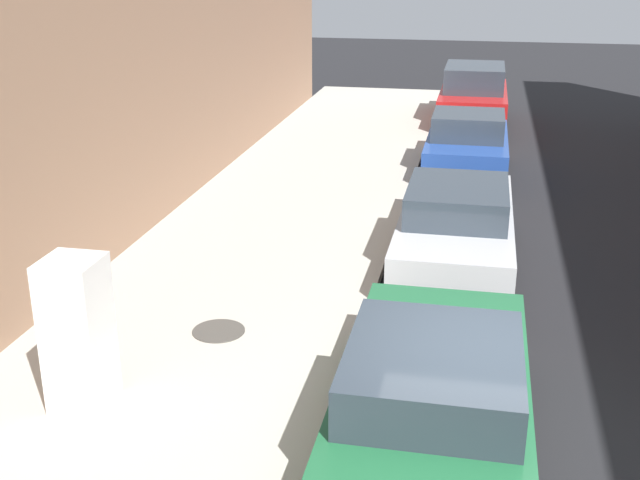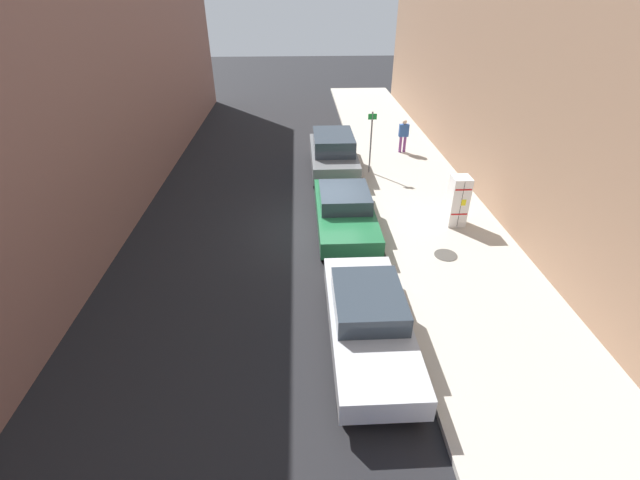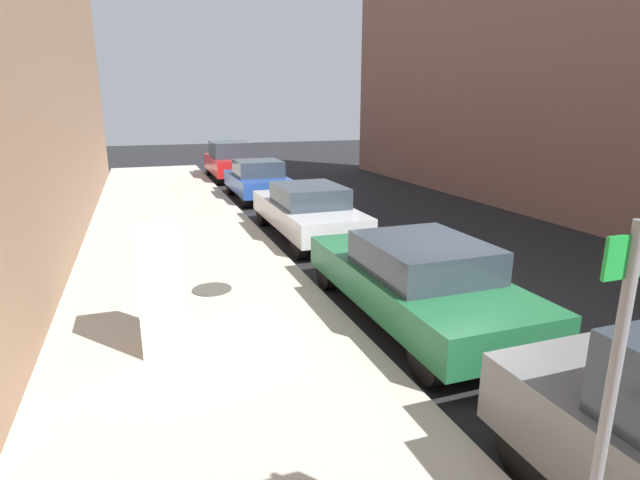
{
  "view_description": "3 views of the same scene",
  "coord_description": "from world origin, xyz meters",
  "px_view_note": "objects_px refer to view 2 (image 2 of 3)",
  "views": [
    {
      "loc": [
        -0.34,
        -7.02,
        4.96
      ],
      "look_at": [
        -2.3,
        2.57,
        1.38
      ],
      "focal_mm": 45.0,
      "sensor_mm": 36.0,
      "label": 1
    },
    {
      "loc": [
        0.85,
        12.93,
        7.42
      ],
      "look_at": [
        0.33,
        2.33,
        0.96
      ],
      "focal_mm": 24.0,
      "sensor_mm": 36.0,
      "label": 2
    },
    {
      "loc": [
        -4.58,
        -6.5,
        3.37
      ],
      "look_at": [
        -1.52,
        2.08,
        0.9
      ],
      "focal_mm": 28.0,
      "sensor_mm": 36.0,
      "label": 3
    }
  ],
  "objects_px": {
    "street_sign_post": "(371,139)",
    "discarded_refrigerator": "(458,201)",
    "parked_suv_gray": "(333,153)",
    "parked_sedan_silver": "(369,320)",
    "parked_sedan_green": "(345,210)",
    "pedestrian_walking_far": "(404,134)"
  },
  "relations": [
    {
      "from": "street_sign_post",
      "to": "pedestrian_walking_far",
      "type": "bearing_deg",
      "value": -128.78
    },
    {
      "from": "parked_sedan_green",
      "to": "parked_suv_gray",
      "type": "bearing_deg",
      "value": -90.0
    },
    {
      "from": "parked_suv_gray",
      "to": "parked_sedan_green",
      "type": "height_order",
      "value": "parked_suv_gray"
    },
    {
      "from": "parked_suv_gray",
      "to": "parked_sedan_silver",
      "type": "xyz_separation_m",
      "value": [
        0.0,
        10.76,
        -0.14
      ]
    },
    {
      "from": "street_sign_post",
      "to": "pedestrian_walking_far",
      "type": "relative_size",
      "value": 1.66
    },
    {
      "from": "street_sign_post",
      "to": "discarded_refrigerator",
      "type": "bearing_deg",
      "value": 115.32
    },
    {
      "from": "street_sign_post",
      "to": "parked_sedan_silver",
      "type": "relative_size",
      "value": 0.56
    },
    {
      "from": "discarded_refrigerator",
      "to": "parked_sedan_silver",
      "type": "distance_m",
      "value": 6.68
    },
    {
      "from": "discarded_refrigerator",
      "to": "parked_sedan_green",
      "type": "xyz_separation_m",
      "value": [
        3.84,
        -0.07,
        -0.3
      ]
    },
    {
      "from": "street_sign_post",
      "to": "parked_suv_gray",
      "type": "bearing_deg",
      "value": -17.8
    },
    {
      "from": "parked_suv_gray",
      "to": "parked_sedan_silver",
      "type": "distance_m",
      "value": 10.76
    },
    {
      "from": "pedestrian_walking_far",
      "to": "parked_suv_gray",
      "type": "distance_m",
      "value": 4.09
    },
    {
      "from": "pedestrian_walking_far",
      "to": "parked_sedan_silver",
      "type": "relative_size",
      "value": 0.34
    },
    {
      "from": "parked_suv_gray",
      "to": "street_sign_post",
      "type": "bearing_deg",
      "value": 162.2
    },
    {
      "from": "parked_suv_gray",
      "to": "parked_sedan_green",
      "type": "xyz_separation_m",
      "value": [
        -0.0,
        5.23,
        -0.17
      ]
    },
    {
      "from": "pedestrian_walking_far",
      "to": "street_sign_post",
      "type": "bearing_deg",
      "value": -136.43
    },
    {
      "from": "pedestrian_walking_far",
      "to": "parked_sedan_green",
      "type": "xyz_separation_m",
      "value": [
        3.57,
        7.22,
        -0.35
      ]
    },
    {
      "from": "parked_sedan_green",
      "to": "discarded_refrigerator",
      "type": "bearing_deg",
      "value": 178.95
    },
    {
      "from": "parked_sedan_green",
      "to": "parked_sedan_silver",
      "type": "distance_m",
      "value": 5.53
    },
    {
      "from": "parked_suv_gray",
      "to": "parked_sedan_silver",
      "type": "bearing_deg",
      "value": 90.0
    },
    {
      "from": "pedestrian_walking_far",
      "to": "parked_suv_gray",
      "type": "bearing_deg",
      "value": -158.54
    },
    {
      "from": "parked_suv_gray",
      "to": "parked_sedan_green",
      "type": "relative_size",
      "value": 0.98
    }
  ]
}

